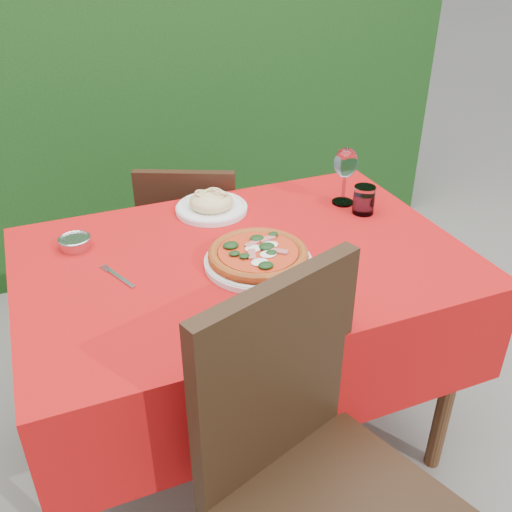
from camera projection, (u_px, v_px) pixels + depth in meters
name	position (u px, v px, depth m)	size (l,w,h in m)	color
ground	(245.00, 436.00, 2.01)	(60.00, 60.00, 0.00)	#605D57
hedge	(128.00, 75.00, 2.77)	(3.20, 0.55, 1.78)	black
dining_table	(244.00, 298.00, 1.71)	(1.26, 0.86, 0.75)	#4D3118
chair_near	(309.00, 461.00, 1.25)	(0.56, 0.56, 0.97)	black
chair_far	(192.00, 244.00, 2.26)	(0.48, 0.48, 0.81)	black
pizza_plate	(258.00, 257.00, 1.57)	(0.30, 0.30, 0.06)	silver
pasta_plate	(211.00, 204.00, 1.86)	(0.23, 0.23, 0.07)	white
water_glass	(364.00, 201.00, 1.84)	(0.07, 0.07, 0.09)	white
wine_glass	(346.00, 165.00, 1.85)	(0.08, 0.08, 0.20)	silver
fork	(121.00, 278.00, 1.52)	(0.02, 0.16, 0.00)	#B3B3BA
steel_ramekin	(75.00, 243.00, 1.65)	(0.09, 0.09, 0.03)	#BABBC2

